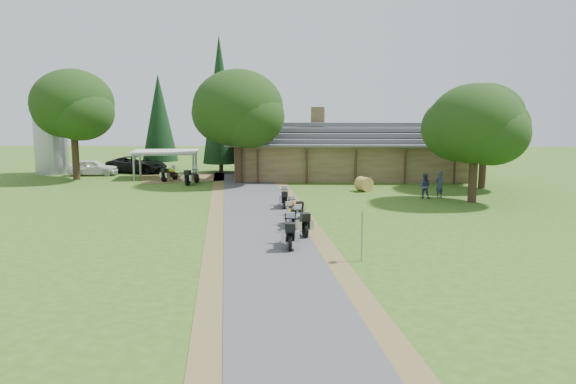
{
  "coord_description": "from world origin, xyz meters",
  "views": [
    {
      "loc": [
        1.77,
        -26.07,
        6.49
      ],
      "look_at": [
        0.89,
        4.88,
        1.6
      ],
      "focal_mm": 35.0,
      "sensor_mm": 36.0,
      "label": 1
    }
  ],
  "objects_px": {
    "car_dark_suv": "(137,160)",
    "motorcycle_row_c": "(291,215)",
    "motorcycle_row_d": "(296,207)",
    "carport": "(166,164)",
    "lodge": "(351,149)",
    "hay_bale": "(364,184)",
    "car_white_sedan": "(93,165)",
    "motorcycle_carport_b": "(192,176)",
    "silo": "(51,141)",
    "motorcycle_row_a": "(290,231)",
    "motorcycle_row_b": "(301,221)",
    "motorcycle_row_e": "(284,197)",
    "motorcycle_carport_a": "(170,173)"
  },
  "relations": [
    {
      "from": "motorcycle_carport_b",
      "to": "hay_bale",
      "type": "xyz_separation_m",
      "value": [
        13.56,
        -3.32,
        -0.16
      ]
    },
    {
      "from": "silo",
      "to": "motorcycle_row_a",
      "type": "distance_m",
      "value": 35.11
    },
    {
      "from": "motorcycle_row_c",
      "to": "silo",
      "type": "bearing_deg",
      "value": 28.77
    },
    {
      "from": "car_white_sedan",
      "to": "hay_bale",
      "type": "distance_m",
      "value": 25.26
    },
    {
      "from": "carport",
      "to": "car_dark_suv",
      "type": "distance_m",
      "value": 5.12
    },
    {
      "from": "car_dark_suv",
      "to": "motorcycle_carport_a",
      "type": "xyz_separation_m",
      "value": [
        4.42,
        -5.6,
        -0.55
      ]
    },
    {
      "from": "silo",
      "to": "motorcycle_row_d",
      "type": "distance_m",
      "value": 30.39
    },
    {
      "from": "silo",
      "to": "lodge",
      "type": "bearing_deg",
      "value": -3.03
    },
    {
      "from": "motorcycle_row_a",
      "to": "motorcycle_row_b",
      "type": "xyz_separation_m",
      "value": [
        0.46,
        2.46,
        -0.03
      ]
    },
    {
      "from": "motorcycle_row_b",
      "to": "motorcycle_row_d",
      "type": "distance_m",
      "value": 4.39
    },
    {
      "from": "lodge",
      "to": "hay_bale",
      "type": "distance_m",
      "value": 8.71
    },
    {
      "from": "lodge",
      "to": "car_white_sedan",
      "type": "bearing_deg",
      "value": 179.46
    },
    {
      "from": "motorcycle_row_c",
      "to": "motorcycle_row_d",
      "type": "height_order",
      "value": "motorcycle_row_c"
    },
    {
      "from": "car_dark_suv",
      "to": "motorcycle_row_c",
      "type": "xyz_separation_m",
      "value": [
        15.13,
        -23.27,
        -0.56
      ]
    },
    {
      "from": "hay_bale",
      "to": "motorcycle_row_d",
      "type": "bearing_deg",
      "value": -117.11
    },
    {
      "from": "hay_bale",
      "to": "lodge",
      "type": "bearing_deg",
      "value": 91.84
    },
    {
      "from": "carport",
      "to": "motorcycle_row_d",
      "type": "distance_m",
      "value": 20.61
    },
    {
      "from": "motorcycle_row_b",
      "to": "motorcycle_carport_a",
      "type": "height_order",
      "value": "motorcycle_row_b"
    },
    {
      "from": "motorcycle_row_c",
      "to": "motorcycle_row_d",
      "type": "xyz_separation_m",
      "value": [
        0.19,
        2.71,
        -0.06
      ]
    },
    {
      "from": "hay_bale",
      "to": "motorcycle_carport_a",
      "type": "bearing_deg",
      "value": 161.66
    },
    {
      "from": "motorcycle_row_b",
      "to": "motorcycle_row_e",
      "type": "distance_m",
      "value": 7.5
    },
    {
      "from": "motorcycle_row_e",
      "to": "motorcycle_carport_a",
      "type": "relative_size",
      "value": 0.99
    },
    {
      "from": "car_dark_suv",
      "to": "motorcycle_carport_b",
      "type": "xyz_separation_m",
      "value": [
        6.73,
        -7.54,
        -0.49
      ]
    },
    {
      "from": "silo",
      "to": "carport",
      "type": "relative_size",
      "value": 1.1
    },
    {
      "from": "hay_bale",
      "to": "carport",
      "type": "bearing_deg",
      "value": 156.43
    },
    {
      "from": "silo",
      "to": "car_white_sedan",
      "type": "distance_m",
      "value": 4.96
    },
    {
      "from": "motorcycle_row_b",
      "to": "motorcycle_carport_b",
      "type": "relative_size",
      "value": 1.0
    },
    {
      "from": "motorcycle_row_e",
      "to": "motorcycle_carport_a",
      "type": "bearing_deg",
      "value": 37.59
    },
    {
      "from": "motorcycle_carport_b",
      "to": "motorcycle_row_b",
      "type": "bearing_deg",
      "value": -137.31
    },
    {
      "from": "carport",
      "to": "motorcycle_row_e",
      "type": "height_order",
      "value": "carport"
    },
    {
      "from": "silo",
      "to": "motorcycle_row_c",
      "type": "height_order",
      "value": "silo"
    },
    {
      "from": "motorcycle_carport_a",
      "to": "motorcycle_row_a",
      "type": "bearing_deg",
      "value": -129.57
    },
    {
      "from": "carport",
      "to": "motorcycle_carport_b",
      "type": "distance_m",
      "value": 5.04
    },
    {
      "from": "carport",
      "to": "motorcycle_row_b",
      "type": "distance_m",
      "value": 24.5
    },
    {
      "from": "lodge",
      "to": "motorcycle_carport_b",
      "type": "xyz_separation_m",
      "value": [
        -13.29,
        -5.17,
        -1.75
      ]
    },
    {
      "from": "motorcycle_carport_b",
      "to": "motorcycle_row_e",
      "type": "bearing_deg",
      "value": -126.28
    },
    {
      "from": "silo",
      "to": "car_white_sedan",
      "type": "bearing_deg",
      "value": -16.16
    },
    {
      "from": "car_white_sedan",
      "to": "hay_bale",
      "type": "xyz_separation_m",
      "value": [
        23.71,
        -8.71,
        -0.39
      ]
    },
    {
      "from": "lodge",
      "to": "motorcycle_carport_b",
      "type": "height_order",
      "value": "lodge"
    },
    {
      "from": "motorcycle_row_d",
      "to": "motorcycle_row_e",
      "type": "relative_size",
      "value": 0.9
    },
    {
      "from": "silo",
      "to": "motorcycle_row_c",
      "type": "distance_m",
      "value": 32.07
    },
    {
      "from": "car_white_sedan",
      "to": "motorcycle_carport_b",
      "type": "xyz_separation_m",
      "value": [
        10.15,
        -5.39,
        -0.23
      ]
    },
    {
      "from": "motorcycle_carport_a",
      "to": "carport",
      "type": "bearing_deg",
      "value": 45.42
    },
    {
      "from": "carport",
      "to": "hay_bale",
      "type": "height_order",
      "value": "carport"
    },
    {
      "from": "silo",
      "to": "carport",
      "type": "distance_m",
      "value": 11.82
    },
    {
      "from": "motorcycle_row_c",
      "to": "motorcycle_carport_a",
      "type": "xyz_separation_m",
      "value": [
        -10.71,
        17.67,
        0.01
      ]
    },
    {
      "from": "motorcycle_carport_a",
      "to": "silo",
      "type": "bearing_deg",
      "value": 92.99
    },
    {
      "from": "lodge",
      "to": "motorcycle_row_c",
      "type": "xyz_separation_m",
      "value": [
        -4.88,
        -20.9,
        -1.82
      ]
    },
    {
      "from": "motorcycle_row_d",
      "to": "motorcycle_carport_a",
      "type": "relative_size",
      "value": 0.89
    },
    {
      "from": "motorcycle_row_e",
      "to": "motorcycle_carport_a",
      "type": "distance_m",
      "value": 15.66
    }
  ]
}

